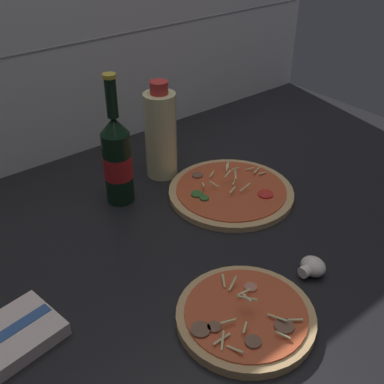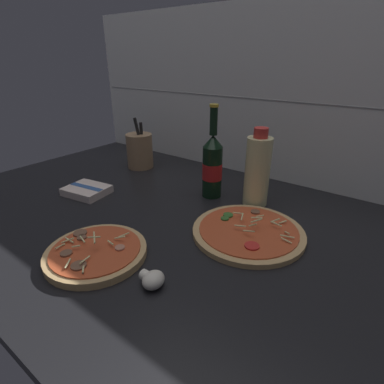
# 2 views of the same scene
# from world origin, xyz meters

# --- Properties ---
(counter_slab) EXTENTS (1.60, 0.90, 0.03)m
(counter_slab) POSITION_xyz_m (0.00, 0.00, 0.01)
(counter_slab) COLOR black
(counter_slab) RESTS_ON ground
(tile_backsplash) EXTENTS (1.60, 0.01, 0.60)m
(tile_backsplash) POSITION_xyz_m (0.00, 0.45, 0.30)
(tile_backsplash) COLOR white
(tile_backsplash) RESTS_ON ground
(pizza_near) EXTENTS (0.22, 0.22, 0.06)m
(pizza_near) POSITION_xyz_m (-0.06, -0.23, 0.03)
(pizza_near) COLOR tan
(pizza_near) RESTS_ON counter_slab
(pizza_far) EXTENTS (0.28, 0.28, 0.05)m
(pizza_far) POSITION_xyz_m (0.17, 0.06, 0.03)
(pizza_far) COLOR tan
(pizza_far) RESTS_ON counter_slab
(beer_bottle) EXTENTS (0.06, 0.06, 0.28)m
(beer_bottle) POSITION_xyz_m (-0.03, 0.20, 0.13)
(beer_bottle) COLOR black
(beer_bottle) RESTS_ON counter_slab
(oil_bottle) EXTENTS (0.07, 0.07, 0.23)m
(oil_bottle) POSITION_xyz_m (0.10, 0.23, 0.13)
(oil_bottle) COLOR beige
(oil_bottle) RESTS_ON counter_slab
(mushroom_left) EXTENTS (0.05, 0.05, 0.03)m
(mushroom_left) POSITION_xyz_m (0.11, -0.22, 0.04)
(mushroom_left) COLOR white
(mushroom_left) RESTS_ON counter_slab
(dish_towel) EXTENTS (0.15, 0.12, 0.03)m
(dish_towel) POSITION_xyz_m (-0.36, -0.03, 0.04)
(dish_towel) COLOR beige
(dish_towel) RESTS_ON counter_slab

